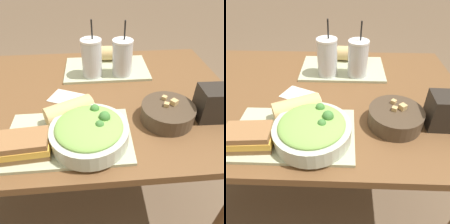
% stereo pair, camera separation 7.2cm
% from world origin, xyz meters
% --- Properties ---
extents(ground_plane, '(12.00, 12.00, 0.00)m').
position_xyz_m(ground_plane, '(0.00, 0.00, 0.00)').
color(ground_plane, brown).
extents(dining_table, '(1.36, 0.87, 0.73)m').
position_xyz_m(dining_table, '(0.00, 0.00, 0.63)').
color(dining_table, brown).
rests_on(dining_table, ground_plane).
extents(tray_near, '(0.41, 0.26, 0.01)m').
position_xyz_m(tray_near, '(-0.00, -0.26, 0.74)').
color(tray_near, '#B2BC99').
rests_on(tray_near, dining_table).
extents(tray_far, '(0.41, 0.26, 0.01)m').
position_xyz_m(tray_far, '(0.16, 0.22, 0.74)').
color(tray_far, '#B2BC99').
rests_on(tray_far, dining_table).
extents(salad_bowl, '(0.25, 0.25, 0.10)m').
position_xyz_m(salad_bowl, '(0.07, -0.28, 0.78)').
color(salad_bowl, beige).
rests_on(salad_bowl, tray_near).
extents(soup_bowl, '(0.19, 0.19, 0.08)m').
position_xyz_m(soup_bowl, '(0.35, -0.19, 0.76)').
color(soup_bowl, '#473828').
rests_on(soup_bowl, dining_table).
extents(sandwich_near, '(0.15, 0.10, 0.06)m').
position_xyz_m(sandwich_near, '(-0.12, -0.32, 0.77)').
color(sandwich_near, olive).
rests_on(sandwich_near, tray_near).
extents(baguette_near, '(0.18, 0.14, 0.07)m').
position_xyz_m(baguette_near, '(0.00, -0.17, 0.78)').
color(baguette_near, tan).
rests_on(baguette_near, tray_near).
extents(baguette_far, '(0.16, 0.08, 0.07)m').
position_xyz_m(baguette_far, '(0.21, 0.30, 0.78)').
color(baguette_far, tan).
rests_on(baguette_far, tray_far).
extents(drink_cup_dark, '(0.09, 0.09, 0.25)m').
position_xyz_m(drink_cup_dark, '(0.09, 0.15, 0.82)').
color(drink_cup_dark, silver).
rests_on(drink_cup_dark, tray_far).
extents(drink_cup_red, '(0.09, 0.09, 0.25)m').
position_xyz_m(drink_cup_red, '(0.22, 0.15, 0.82)').
color(drink_cup_red, silver).
rests_on(drink_cup_red, tray_far).
extents(chip_bag, '(0.13, 0.10, 0.12)m').
position_xyz_m(chip_bag, '(0.51, -0.19, 0.79)').
color(chip_bag, '#28231E').
rests_on(chip_bag, dining_table).
extents(napkin_folded, '(0.16, 0.14, 0.00)m').
position_xyz_m(napkin_folded, '(-0.03, -0.02, 0.73)').
color(napkin_folded, silver).
rests_on(napkin_folded, dining_table).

